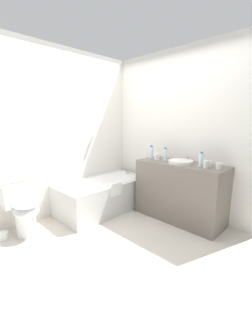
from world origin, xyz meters
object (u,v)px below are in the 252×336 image
at_px(water_bottle_1, 151,153).
at_px(drinking_glass_1, 219,166).
at_px(toilet, 23,210).
at_px(drinking_glass_3, 209,164).
at_px(sink_basin, 181,162).
at_px(water_bottle_2, 201,160).
at_px(toilet_paper_roll, 4,236).
at_px(sink_faucet, 188,159).
at_px(bathtub, 103,194).
at_px(water_bottle_0, 165,155).
at_px(drinking_glass_2, 206,164).
at_px(drinking_glass_0, 157,157).

distance_m(water_bottle_1, drinking_glass_1, 1.09).
height_order(toilet, drinking_glass_3, drinking_glass_3).
xyz_separation_m(sink_basin, drinking_glass_3, (0.03, -0.41, 0.02)).
height_order(water_bottle_2, toilet_paper_roll, water_bottle_2).
height_order(toilet, sink_faucet, sink_faucet).
relative_size(bathtub, water_bottle_1, 7.10).
distance_m(water_bottle_1, water_bottle_2, 0.85).
xyz_separation_m(toilet, drinking_glass_3, (1.86, -1.63, 0.58)).
height_order(water_bottle_0, drinking_glass_3, water_bottle_0).
bearing_deg(sink_basin, water_bottle_0, 84.40).
height_order(sink_basin, drinking_glass_2, drinking_glass_2).
bearing_deg(water_bottle_0, drinking_glass_1, -90.94).
xyz_separation_m(toilet, water_bottle_1, (1.82, -0.69, 0.64)).
bearing_deg(bathtub, water_bottle_1, -46.03).
relative_size(sink_faucet, drinking_glass_3, 1.77).
bearing_deg(sink_basin, bathtub, 116.90).
distance_m(sink_faucet, water_bottle_0, 0.34).
xyz_separation_m(sink_faucet, toilet_paper_roll, (-2.29, 1.27, -0.87)).
bearing_deg(toilet, water_bottle_0, 62.77).
distance_m(sink_basin, drinking_glass_3, 0.41).
bearing_deg(drinking_glass_3, toilet, 138.71).
bearing_deg(drinking_glass_0, sink_faucet, -59.72).
bearing_deg(drinking_glass_0, drinking_glass_3, -85.58).
bearing_deg(bathtub, toilet_paper_roll, 173.91).
relative_size(drinking_glass_1, toilet_paper_roll, 0.74).
relative_size(sink_faucet, drinking_glass_2, 1.48).
xyz_separation_m(sink_basin, toilet_paper_roll, (-2.08, 1.27, -0.85)).
xyz_separation_m(bathtub, water_bottle_2, (0.55, -1.43, 0.70)).
relative_size(bathtub, sink_basin, 4.34).
distance_m(bathtub, drinking_glass_1, 1.87).
distance_m(sink_basin, water_bottle_2, 0.32).
distance_m(drinking_glass_1, toilet_paper_roll, 2.91).
xyz_separation_m(sink_basin, sink_faucet, (0.21, -0.00, 0.01)).
height_order(sink_basin, water_bottle_1, water_bottle_1).
height_order(bathtub, drinking_glass_3, bathtub).
xyz_separation_m(bathtub, water_bottle_0, (0.59, -0.82, 0.70)).
distance_m(drinking_glass_0, drinking_glass_3, 0.81).
bearing_deg(toilet, drinking_glass_2, 47.05).
relative_size(water_bottle_2, drinking_glass_0, 1.97).
xyz_separation_m(water_bottle_0, drinking_glass_0, (-0.06, 0.12, -0.04)).
xyz_separation_m(sink_basin, water_bottle_2, (-0.01, -0.32, 0.07)).
relative_size(sink_faucet, drinking_glass_0, 1.47).
distance_m(toilet, water_bottle_0, 2.17).
bearing_deg(drinking_glass_0, drinking_glass_2, -91.53).
xyz_separation_m(sink_basin, drinking_glass_1, (0.01, -0.55, 0.02)).
relative_size(drinking_glass_0, toilet_paper_roll, 0.94).
xyz_separation_m(water_bottle_2, drinking_glass_1, (0.02, -0.23, -0.05)).
distance_m(water_bottle_0, drinking_glass_2, 0.70).
relative_size(sink_basin, sink_faucet, 2.34).
bearing_deg(water_bottle_2, toilet, 139.68).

